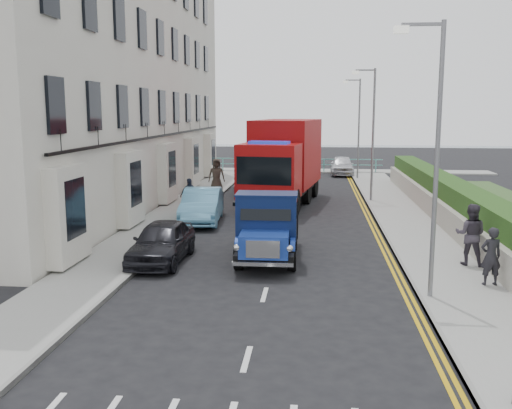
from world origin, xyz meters
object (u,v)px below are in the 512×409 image
at_px(lamp_mid, 371,127).
at_px(parked_car_front, 162,242).
at_px(bedford_lorry, 267,231).
at_px(pedestrian_east_near, 491,256).
at_px(red_lorry, 283,160).
at_px(lamp_far, 357,123).
at_px(lamp_near, 433,146).

relative_size(lamp_mid, parked_car_front, 1.78).
xyz_separation_m(bedford_lorry, pedestrian_east_near, (6.30, -2.06, -0.12)).
height_order(lamp_mid, parked_car_front, lamp_mid).
distance_m(lamp_mid, red_lorry, 4.92).
bearing_deg(lamp_far, pedestrian_east_near, -85.58).
height_order(bedford_lorry, red_lorry, red_lorry).
bearing_deg(red_lorry, lamp_far, 75.88).
relative_size(lamp_mid, red_lorry, 0.81).
xyz_separation_m(lamp_near, bedford_lorry, (-4.38, 3.18, -2.95)).
distance_m(bedford_lorry, red_lorry, 11.95).
relative_size(red_lorry, pedestrian_east_near, 5.34).
xyz_separation_m(lamp_mid, bedford_lorry, (-4.38, -12.82, -2.95)).
xyz_separation_m(lamp_far, bedford_lorry, (-4.38, -22.82, -2.95)).
distance_m(lamp_near, parked_car_front, 8.98).
relative_size(lamp_far, bedford_lorry, 1.44).
bearing_deg(lamp_mid, pedestrian_east_near, -82.64).
bearing_deg(lamp_near, red_lorry, 106.72).
relative_size(lamp_mid, lamp_far, 1.00).
height_order(red_lorry, pedestrian_east_near, red_lorry).
height_order(lamp_mid, pedestrian_east_near, lamp_mid).
height_order(lamp_near, pedestrian_east_near, lamp_near).
bearing_deg(lamp_mid, lamp_near, -90.00).
xyz_separation_m(lamp_near, lamp_far, (0.00, 26.00, 0.00)).
height_order(lamp_far, red_lorry, lamp_far).
height_order(bedford_lorry, parked_car_front, bedford_lorry).
distance_m(lamp_near, red_lorry, 15.81).
bearing_deg(parked_car_front, lamp_mid, 59.96).
height_order(bedford_lorry, pedestrian_east_near, bedford_lorry).
relative_size(lamp_near, parked_car_front, 1.78).
bearing_deg(parked_car_front, pedestrian_east_near, -10.11).
distance_m(red_lorry, pedestrian_east_near, 15.42).
bearing_deg(red_lorry, bedford_lorry, -80.97).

